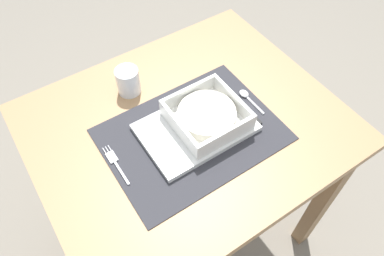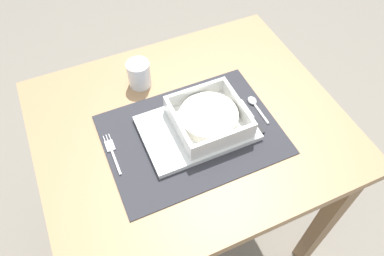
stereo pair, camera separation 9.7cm
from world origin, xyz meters
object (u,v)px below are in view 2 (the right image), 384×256
Objects in this scene: porridge_bowl at (209,118)px; butter_knife at (252,118)px; drinking_glass at (139,75)px; fork at (112,151)px; dining_table at (190,147)px; spoon at (254,103)px.

porridge_bowl reaches higher than butter_knife.
fork is at bearing -126.33° from drinking_glass.
porridge_bowl reaches higher than dining_table.
dining_table is 0.22m from butter_knife.
butter_knife reaches higher than dining_table.
butter_knife is at bearing -20.86° from dining_table.
dining_table is at bearing -69.00° from drinking_glass.
porridge_bowl is at bearing -63.46° from drinking_glass.
porridge_bowl is at bearing -41.24° from dining_table.
dining_table is at bearing 1.10° from fork.
porridge_bowl reaches higher than spoon.
porridge_bowl is 1.42× the size of butter_knife.
drinking_glass reaches higher than butter_knife.
spoon is (0.42, -0.01, 0.00)m from fork.
butter_knife is at bearing -47.24° from drinking_glass.
spoon is 1.30× the size of drinking_glass.
porridge_bowl is at bearing 169.67° from butter_knife.
porridge_bowl reaches higher than fork.
spoon reaches higher than butter_knife.
spoon is (0.16, 0.02, -0.03)m from porridge_bowl.
drinking_glass reaches higher than spoon.
drinking_glass is (-0.24, 0.26, 0.03)m from butter_knife.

